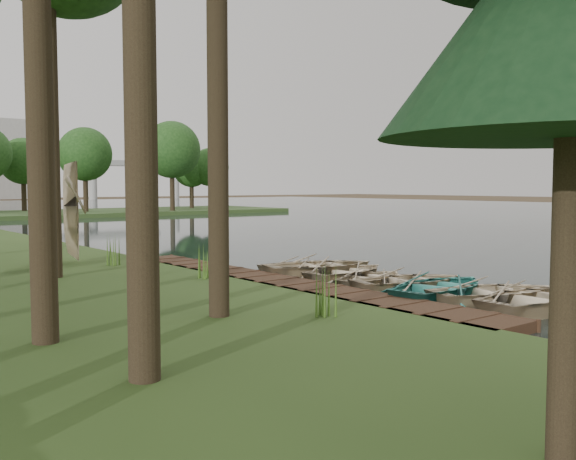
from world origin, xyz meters
TOP-DOWN VIEW (x-y plane):
  - ground at (0.00, 0.00)m, footprint 300.00×300.00m
  - water at (30.00, 20.00)m, footprint 130.00×200.00m
  - boardwalk at (-1.60, 0.00)m, footprint 1.60×16.00m
  - peninsula at (8.00, 50.00)m, footprint 50.00×14.00m
  - far_trees at (4.67, 50.00)m, footprint 45.60×5.60m
  - building_a at (30.00, 140.00)m, footprint 10.00×8.00m
  - rowboat_0 at (1.27, -6.80)m, footprint 3.90×2.83m
  - rowboat_1 at (1.29, -5.56)m, footprint 4.28×3.66m
  - rowboat_2 at (0.84, -4.19)m, footprint 4.12×3.23m
  - rowboat_3 at (1.06, -2.88)m, footprint 4.11×3.40m
  - rowboat_4 at (0.99, -1.45)m, footprint 3.38×2.74m
  - rowboat_5 at (1.23, -0.10)m, footprint 3.62×2.77m
  - rowboat_6 at (1.12, 1.12)m, footprint 4.45×3.67m
  - rowboat_7 at (1.14, 2.11)m, footprint 3.48×2.78m
  - stored_rowboat at (-4.64, 8.26)m, footprint 4.41×3.83m
  - reeds_0 at (-4.08, -4.99)m, footprint 0.60×0.60m
  - reeds_1 at (-4.39, 3.11)m, footprint 0.60×0.60m
  - reeds_2 at (-3.09, 1.61)m, footprint 0.60×0.60m
  - reeds_3 at (-3.99, 6.34)m, footprint 0.60×0.60m

SIDE VIEW (x-z plane):
  - ground at x=0.00m, z-range 0.00..0.00m
  - water at x=30.00m, z-range 0.00..0.05m
  - boardwalk at x=-1.60m, z-range 0.00..0.30m
  - peninsula at x=8.00m, z-range 0.00..0.45m
  - rowboat_4 at x=0.99m, z-range 0.05..0.67m
  - rowboat_7 at x=1.14m, z-range 0.05..0.70m
  - rowboat_5 at x=1.23m, z-range 0.05..0.75m
  - rowboat_3 at x=1.06m, z-range 0.05..0.79m
  - rowboat_1 at x=1.29m, z-range 0.05..0.80m
  - rowboat_2 at x=0.84m, z-range 0.05..0.83m
  - rowboat_0 at x=1.27m, z-range 0.05..0.85m
  - rowboat_6 at x=1.12m, z-range 0.05..0.85m
  - stored_rowboat at x=-4.64m, z-range 0.30..1.06m
  - reeds_1 at x=-4.39m, z-range 0.30..1.30m
  - reeds_0 at x=-4.08m, z-range 0.30..1.30m
  - reeds_2 at x=-3.09m, z-range 0.30..1.35m
  - reeds_3 at x=-3.99m, z-range 0.30..1.36m
  - far_trees at x=4.67m, z-range 2.03..10.83m
  - building_a at x=30.00m, z-range 0.00..18.00m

